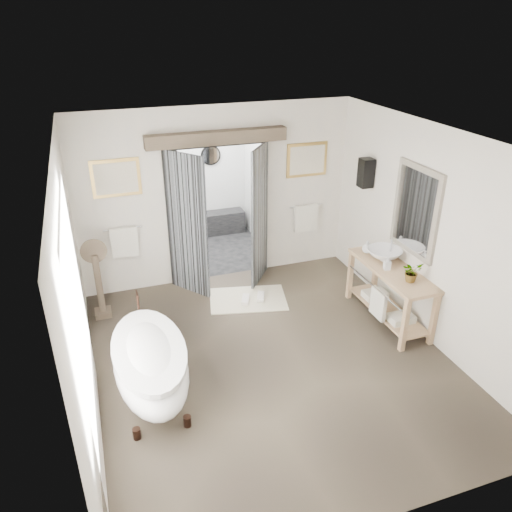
% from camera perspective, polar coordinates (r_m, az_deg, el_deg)
% --- Properties ---
extents(ground_plane, '(5.00, 5.00, 0.00)m').
position_cam_1_polar(ground_plane, '(6.74, 1.71, -11.75)').
color(ground_plane, brown).
extents(room_shell, '(4.52, 5.02, 2.91)m').
position_cam_1_polar(room_shell, '(5.67, 2.04, 2.45)').
color(room_shell, beige).
rests_on(room_shell, ground_plane).
extents(shower_room, '(2.22, 2.01, 2.51)m').
position_cam_1_polar(shower_room, '(9.71, -6.62, 6.51)').
color(shower_room, black).
rests_on(shower_room, ground_plane).
extents(back_wall_dressing, '(3.82, 0.73, 2.52)m').
position_cam_1_polar(back_wall_dressing, '(7.95, -4.08, 7.19)').
color(back_wall_dressing, black).
rests_on(back_wall_dressing, ground_plane).
extents(clawfoot_tub, '(0.84, 1.88, 0.92)m').
position_cam_1_polar(clawfoot_tub, '(6.08, -12.00, -11.85)').
color(clawfoot_tub, black).
rests_on(clawfoot_tub, ground_plane).
extents(vanity, '(0.57, 1.60, 0.85)m').
position_cam_1_polar(vanity, '(7.50, 14.93, -3.78)').
color(vanity, tan).
rests_on(vanity, ground_plane).
extents(pedestal_mirror, '(0.37, 0.24, 1.26)m').
position_cam_1_polar(pedestal_mirror, '(7.69, -17.53, -3.06)').
color(pedestal_mirror, brown).
rests_on(pedestal_mirror, ground_plane).
extents(rug, '(1.35, 1.05, 0.01)m').
position_cam_1_polar(rug, '(8.00, -0.93, -4.95)').
color(rug, beige).
rests_on(rug, ground_plane).
extents(slippers, '(0.46, 0.30, 0.05)m').
position_cam_1_polar(slippers, '(7.96, -0.34, -4.82)').
color(slippers, silver).
rests_on(slippers, rug).
extents(basin, '(0.67, 0.67, 0.18)m').
position_cam_1_polar(basin, '(7.53, 14.45, 0.14)').
color(basin, white).
rests_on(basin, vanity).
extents(plant, '(0.28, 0.25, 0.29)m').
position_cam_1_polar(plant, '(7.02, 17.38, -1.73)').
color(plant, gray).
rests_on(plant, vanity).
extents(soap_bottle_a, '(0.11, 0.11, 0.20)m').
position_cam_1_polar(soap_bottle_a, '(7.27, 14.78, -0.78)').
color(soap_bottle_a, gray).
rests_on(soap_bottle_a, vanity).
extents(soap_bottle_b, '(0.15, 0.15, 0.19)m').
position_cam_1_polar(soap_bottle_b, '(7.72, 12.58, 1.03)').
color(soap_bottle_b, gray).
rests_on(soap_bottle_b, vanity).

